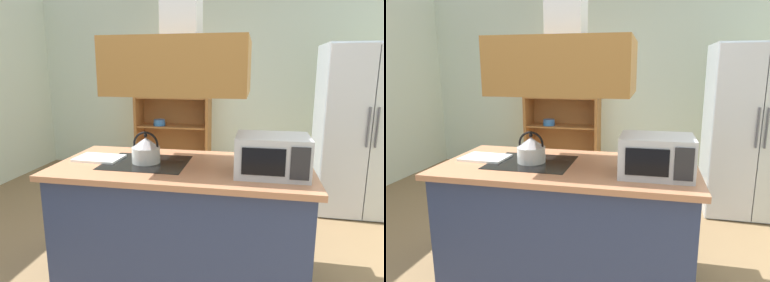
# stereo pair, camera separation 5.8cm
# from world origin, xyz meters

# --- Properties ---
(ground_plane) EXTENTS (7.80, 7.80, 0.00)m
(ground_plane) POSITION_xyz_m (0.00, 0.00, 0.00)
(ground_plane) COLOR olive
(wall_back) EXTENTS (6.00, 0.12, 2.70)m
(wall_back) POSITION_xyz_m (0.00, 3.00, 1.35)
(wall_back) COLOR silver
(wall_back) RESTS_ON ground
(kitchen_island) EXTENTS (1.82, 0.89, 0.90)m
(kitchen_island) POSITION_xyz_m (-0.01, 0.03, 0.45)
(kitchen_island) COLOR navy
(kitchen_island) RESTS_ON ground
(range_hood) EXTENTS (0.90, 0.70, 1.29)m
(range_hood) POSITION_xyz_m (-0.01, 0.03, 1.71)
(range_hood) COLOR #9A672F
(refrigerator) EXTENTS (0.90, 0.77, 1.83)m
(refrigerator) POSITION_xyz_m (1.62, 1.70, 0.92)
(refrigerator) COLOR #B0BDC7
(refrigerator) RESTS_ON ground
(dish_cabinet) EXTENTS (1.13, 0.40, 1.76)m
(dish_cabinet) POSITION_xyz_m (-0.77, 2.78, 0.77)
(dish_cabinet) COLOR #9E612E
(dish_cabinet) RESTS_ON ground
(kettle) EXTENTS (0.21, 0.21, 0.23)m
(kettle) POSITION_xyz_m (-0.28, 0.03, 1.00)
(kettle) COLOR silver
(kettle) RESTS_ON kitchen_island
(cutting_board) EXTENTS (0.35, 0.26, 0.02)m
(cutting_board) POSITION_xyz_m (-0.66, 0.06, 0.91)
(cutting_board) COLOR white
(cutting_board) RESTS_ON kitchen_island
(microwave) EXTENTS (0.46, 0.35, 0.26)m
(microwave) POSITION_xyz_m (0.61, -0.08, 1.03)
(microwave) COLOR #B7BABF
(microwave) RESTS_ON kitchen_island
(wine_glass_on_counter) EXTENTS (0.08, 0.08, 0.21)m
(wine_glass_on_counter) POSITION_xyz_m (0.79, 0.25, 1.05)
(wine_glass_on_counter) COLOR silver
(wine_glass_on_counter) RESTS_ON kitchen_island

